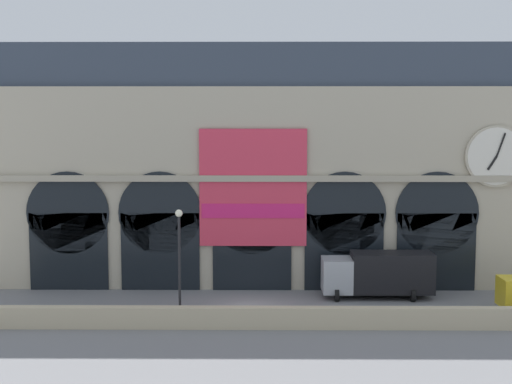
% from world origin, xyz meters
% --- Properties ---
extents(ground_plane, '(200.00, 200.00, 0.00)m').
position_xyz_m(ground_plane, '(0.00, 0.00, 0.00)').
color(ground_plane, slate).
extents(quay_parapet_wall, '(90.00, 0.70, 1.27)m').
position_xyz_m(quay_parapet_wall, '(0.00, -4.34, 0.64)').
color(quay_parapet_wall, '#BCAD8C').
rests_on(quay_parapet_wall, ground).
extents(station_building, '(40.51, 5.43, 17.55)m').
position_xyz_m(station_building, '(0.03, 7.50, 8.54)').
color(station_building, '#B2A891').
rests_on(station_building, ground).
extents(box_truck_mideast, '(7.50, 2.91, 3.12)m').
position_xyz_m(box_truck_mideast, '(8.68, 2.85, 1.70)').
color(box_truck_mideast, '#ADB2B7').
rests_on(box_truck_mideast, ground).
extents(street_lamp_quayside, '(0.44, 0.44, 6.90)m').
position_xyz_m(street_lamp_quayside, '(-4.18, -3.54, 4.41)').
color(street_lamp_quayside, black).
rests_on(street_lamp_quayside, ground).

